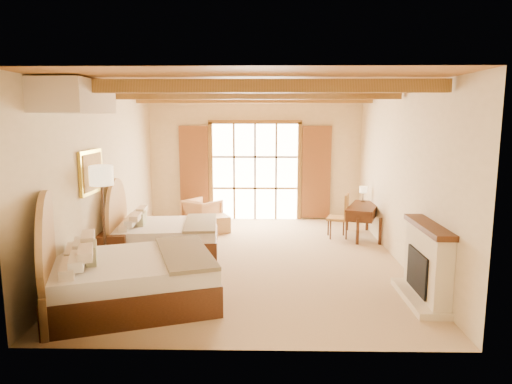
{
  "coord_description": "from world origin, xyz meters",
  "views": [
    {
      "loc": [
        0.24,
        -8.41,
        2.67
      ],
      "look_at": [
        0.08,
        0.2,
        1.26
      ],
      "focal_mm": 32.0,
      "sensor_mm": 36.0,
      "label": 1
    }
  ],
  "objects_px": {
    "desk": "(363,220)",
    "bed_far": "(159,234)",
    "nightstand": "(114,249)",
    "bed_near": "(120,274)",
    "armchair": "(202,213)"
  },
  "relations": [
    {
      "from": "desk",
      "to": "nightstand",
      "type": "bearing_deg",
      "value": -136.85
    },
    {
      "from": "bed_near",
      "to": "bed_far",
      "type": "distance_m",
      "value": 2.49
    },
    {
      "from": "nightstand",
      "to": "bed_near",
      "type": "bearing_deg",
      "value": -76.07
    },
    {
      "from": "bed_near",
      "to": "armchair",
      "type": "height_order",
      "value": "bed_near"
    },
    {
      "from": "desk",
      "to": "bed_far",
      "type": "bearing_deg",
      "value": -141.98
    },
    {
      "from": "bed_near",
      "to": "bed_far",
      "type": "xyz_separation_m",
      "value": [
        -0.02,
        2.49,
        -0.05
      ]
    },
    {
      "from": "nightstand",
      "to": "desk",
      "type": "xyz_separation_m",
      "value": [
        4.96,
        2.08,
        0.09
      ]
    },
    {
      "from": "bed_far",
      "to": "armchair",
      "type": "relative_size",
      "value": 2.78
    },
    {
      "from": "armchair",
      "to": "desk",
      "type": "xyz_separation_m",
      "value": [
        3.74,
        -0.86,
        0.04
      ]
    },
    {
      "from": "desk",
      "to": "bed_near",
      "type": "bearing_deg",
      "value": -117.57
    },
    {
      "from": "bed_near",
      "to": "armchair",
      "type": "distance_m",
      "value": 4.74
    },
    {
      "from": "nightstand",
      "to": "bed_far",
      "type": "bearing_deg",
      "value": 39.8
    },
    {
      "from": "bed_near",
      "to": "desk",
      "type": "relative_size",
      "value": 1.92
    },
    {
      "from": "bed_far",
      "to": "nightstand",
      "type": "bearing_deg",
      "value": -138.42
    },
    {
      "from": "bed_near",
      "to": "desk",
      "type": "xyz_separation_m",
      "value": [
        4.28,
        3.85,
        -0.07
      ]
    }
  ]
}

